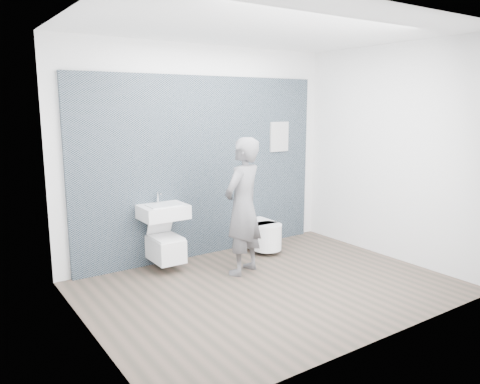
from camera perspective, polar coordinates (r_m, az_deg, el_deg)
ground at (r=5.41m, az=3.65°, el=-11.46°), size 4.00×4.00×0.00m
room_shell at (r=5.02m, az=3.88°, el=7.27°), size 4.00×4.00×4.00m
tile_wall at (r=6.56m, az=-4.31°, el=-7.44°), size 3.60×0.06×2.40m
washbasin at (r=5.84m, az=-9.33°, el=-2.35°), size 0.56×0.42×0.42m
toilet_square at (r=5.93m, az=-9.07°, el=-6.65°), size 0.34×0.50×0.64m
toilet_rounded at (r=6.57m, az=2.68°, el=-5.21°), size 0.40×0.67×0.36m
info_placard at (r=7.20m, az=4.61°, el=-5.79°), size 0.32×0.03×0.43m
visitor at (r=5.60m, az=0.35°, el=-1.78°), size 0.71×0.60×1.66m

